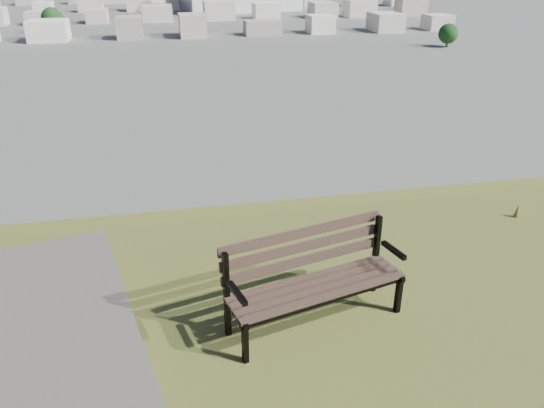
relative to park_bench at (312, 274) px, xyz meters
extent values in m
cube|color=#453328|center=(0.06, -0.25, -0.08)|extent=(1.63, 0.48, 0.03)
cube|color=#453328|center=(0.04, -0.15, -0.08)|extent=(1.63, 0.48, 0.03)
cube|color=#453328|center=(0.01, -0.04, -0.08)|extent=(1.63, 0.48, 0.03)
cube|color=#453328|center=(-0.02, 0.07, -0.08)|extent=(1.63, 0.48, 0.03)
cube|color=#453328|center=(-0.04, 0.14, 0.06)|extent=(1.62, 0.43, 0.09)
cube|color=#453328|center=(-0.04, 0.16, 0.20)|extent=(1.62, 0.43, 0.09)
cube|color=#453328|center=(-0.05, 0.18, 0.33)|extent=(1.62, 0.43, 0.09)
cube|color=black|center=(-0.70, -0.46, -0.29)|extent=(0.06, 0.06, 0.41)
cube|color=black|center=(-0.80, -0.08, -0.07)|extent=(0.06, 0.06, 0.85)
cube|color=black|center=(-0.75, -0.29, -0.11)|extent=(0.16, 0.46, 0.05)
cube|color=black|center=(-0.73, -0.33, 0.12)|extent=(0.13, 0.33, 0.04)
cube|color=black|center=(0.84, -0.08, -0.29)|extent=(0.06, 0.06, 0.41)
cube|color=black|center=(0.74, 0.31, -0.07)|extent=(0.06, 0.06, 0.85)
cube|color=black|center=(0.79, 0.10, -0.11)|extent=(0.16, 0.46, 0.05)
cube|color=black|center=(0.80, 0.06, 0.12)|extent=(0.13, 0.33, 0.04)
cube|color=black|center=(0.07, -0.26, -0.13)|extent=(1.62, 0.44, 0.04)
cube|color=black|center=(-0.02, 0.08, -0.13)|extent=(1.62, 0.44, 0.04)
cone|color=brown|center=(3.20, 1.48, -0.40)|extent=(0.08, 0.08, 0.18)
cube|color=silver|center=(43.01, 285.65, -22.20)|extent=(63.08, 36.70, 6.58)
cube|color=#A2948A|center=(-35.20, 198.28, -21.99)|extent=(11.00, 11.00, 7.00)
cube|color=#B6A090|center=(-11.20, 198.28, -21.99)|extent=(11.00, 11.00, 7.00)
cube|color=#ADADB1|center=(12.80, 198.28, -21.99)|extent=(11.00, 11.00, 7.00)
cube|color=beige|center=(36.80, 198.28, -21.99)|extent=(11.00, 11.00, 7.00)
cube|color=tan|center=(60.80, 198.28, -21.99)|extent=(11.00, 11.00, 7.00)
cube|color=beige|center=(84.80, 198.28, -21.99)|extent=(11.00, 11.00, 7.00)
cube|color=beige|center=(108.80, 198.28, -21.99)|extent=(11.00, 11.00, 7.00)
cube|color=#ADADB1|center=(-47.20, 248.28, -21.99)|extent=(11.00, 11.00, 7.00)
cube|color=beige|center=(-23.20, 248.28, -21.99)|extent=(11.00, 11.00, 7.00)
cube|color=tan|center=(0.80, 248.28, -21.99)|extent=(11.00, 11.00, 7.00)
cube|color=beige|center=(24.80, 248.28, -21.99)|extent=(11.00, 11.00, 7.00)
cube|color=beige|center=(48.80, 248.28, -21.99)|extent=(11.00, 11.00, 7.00)
cube|color=silver|center=(72.80, 248.28, -21.99)|extent=(11.00, 11.00, 7.00)
cube|color=#A2948A|center=(96.80, 248.28, -21.99)|extent=(11.00, 11.00, 7.00)
cube|color=#B6A090|center=(120.80, 248.28, -21.99)|extent=(11.00, 11.00, 7.00)
cube|color=beige|center=(-59.20, 298.28, -21.99)|extent=(11.00, 11.00, 7.00)
cube|color=beige|center=(-35.20, 298.28, -21.99)|extent=(11.00, 11.00, 7.00)
cube|color=silver|center=(-11.20, 298.28, -21.99)|extent=(11.00, 11.00, 7.00)
cube|color=#A2948A|center=(12.80, 298.28, -21.99)|extent=(11.00, 11.00, 7.00)
cube|color=#B6A090|center=(36.80, 298.28, -21.99)|extent=(11.00, 11.00, 7.00)
cube|color=#ADADB1|center=(60.80, 298.28, -21.99)|extent=(11.00, 11.00, 7.00)
cube|color=beige|center=(84.80, 298.28, -21.99)|extent=(11.00, 11.00, 7.00)
cube|color=tan|center=(108.80, 298.28, -21.99)|extent=(11.00, 11.00, 7.00)
cylinder|color=#372B1B|center=(90.80, 158.28, -24.44)|extent=(0.80, 0.80, 2.10)
sphere|color=black|center=(90.80, 158.28, -21.29)|extent=(6.30, 6.30, 6.30)
cylinder|color=#372B1B|center=(-39.20, 218.28, -24.14)|extent=(0.80, 0.80, 2.70)
sphere|color=black|center=(-39.20, 218.28, -20.09)|extent=(8.10, 8.10, 8.10)
cylinder|color=#372B1B|center=(130.80, 278.28, -24.51)|extent=(0.80, 0.80, 1.95)
sphere|color=black|center=(130.80, 278.28, -21.59)|extent=(5.85, 5.85, 5.85)
cylinder|color=#372B1B|center=(40.80, 298.28, -24.44)|extent=(0.80, 0.80, 2.10)
sphere|color=black|center=(40.80, 298.28, -21.29)|extent=(6.30, 6.30, 6.30)
camera|label=1|loc=(-1.19, -3.91, 2.65)|focal=35.00mm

